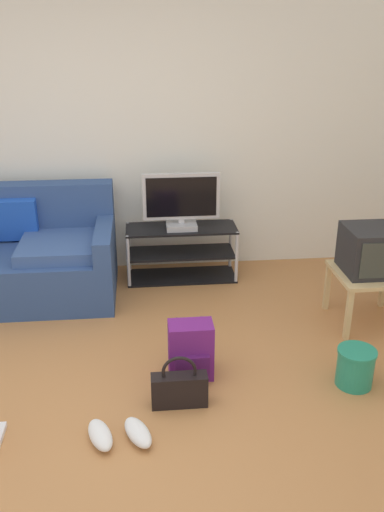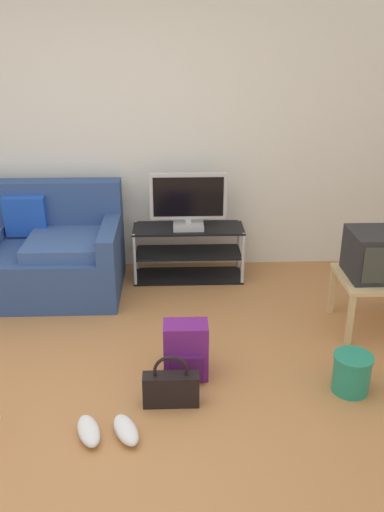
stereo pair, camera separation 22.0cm
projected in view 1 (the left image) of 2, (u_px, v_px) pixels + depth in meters
name	position (u px, v px, depth m)	size (l,w,h in m)	color
ground_plane	(97.00, 438.00, 3.10)	(9.00, 9.80, 0.02)	#B27542
wall_back	(104.00, 124.00, 4.82)	(9.00, 0.10, 2.70)	silver
couch	(8.00, 258.00, 4.63)	(1.79, 0.92, 0.90)	navy
tv_stand	(181.00, 253.00, 4.97)	(0.99, 0.37, 0.49)	black
flat_tv	(181.00, 202.00, 4.76)	(0.67, 0.22, 0.50)	#B2B2B7
side_table	(370.00, 280.00, 4.17)	(0.53, 0.53, 0.43)	tan
crt_tv	(373.00, 250.00, 4.09)	(0.42, 0.41, 0.35)	#232326
backpack	(191.00, 351.00, 3.57)	(0.29, 0.25, 0.39)	#661E70
handbag	(179.00, 388.00, 3.32)	(0.34, 0.11, 0.35)	black
cleaning_bucket	(355.00, 366.00, 3.50)	(0.25, 0.25, 0.26)	#238466
sneakers_pair	(119.00, 434.00, 3.05)	(0.42, 0.29, 0.09)	white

